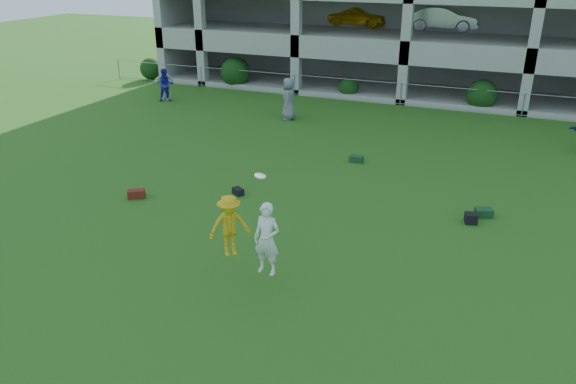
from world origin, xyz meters
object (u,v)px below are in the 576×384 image
at_px(bystander_a, 166,85).
at_px(crate_d, 471,218).
at_px(bystander_c, 288,99).
at_px(bystander_b, 165,83).
at_px(frisbee_contest, 242,230).

relative_size(bystander_a, crate_d, 5.00).
distance_m(bystander_c, crate_d, 12.56).
bearing_deg(bystander_c, bystander_b, -117.40).
bearing_deg(bystander_b, bystander_c, -11.21).
distance_m(bystander_a, bystander_c, 7.48).
height_order(bystander_b, frisbee_contest, frisbee_contest).
distance_m(bystander_b, bystander_c, 7.72).
bearing_deg(bystander_c, frisbee_contest, -1.90).
xyz_separation_m(bystander_c, frisbee_contest, (4.35, -13.76, 0.35)).
bearing_deg(bystander_b, crate_d, -32.49).
distance_m(bystander_a, crate_d, 19.11).
height_order(bystander_c, frisbee_contest, frisbee_contest).
distance_m(bystander_b, frisbee_contest, 19.08).
distance_m(crate_d, frisbee_contest, 7.38).
xyz_separation_m(bystander_b, bystander_c, (7.64, -1.07, 0.09)).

